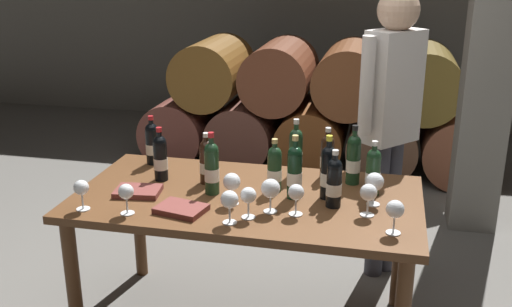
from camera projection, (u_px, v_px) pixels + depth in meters
name	position (u px, v px, depth m)	size (l,w,h in m)	color
barrel_stack	(314.00, 109.00, 5.41)	(3.12, 0.90, 1.15)	brown
stone_pillar	(491.00, 46.00, 3.97)	(0.32, 0.32, 2.60)	slate
dining_table	(247.00, 212.00, 2.97)	(1.70, 0.90, 0.76)	brown
wine_bottle_0	(212.00, 168.00, 2.91)	(0.07, 0.07, 0.32)	#19381E
wine_bottle_1	(207.00, 161.00, 3.05)	(0.07, 0.07, 0.27)	black
wine_bottle_2	(353.00, 159.00, 3.04)	(0.07, 0.07, 0.31)	#19381E
wine_bottle_3	(152.00, 143.00, 3.33)	(0.07, 0.07, 0.28)	black
wine_bottle_4	(296.00, 152.00, 3.14)	(0.07, 0.07, 0.32)	#19381E
wine_bottle_5	(373.00, 171.00, 2.91)	(0.07, 0.07, 0.28)	#19381E
wine_bottle_6	(275.00, 168.00, 2.95)	(0.07, 0.07, 0.27)	#19381E
wine_bottle_7	(160.00, 157.00, 3.09)	(0.07, 0.07, 0.29)	black
wine_bottle_8	(295.00, 171.00, 2.86)	(0.07, 0.07, 0.32)	black
wine_bottle_9	(328.00, 172.00, 2.86)	(0.07, 0.07, 0.32)	black
wine_bottle_10	(334.00, 182.00, 2.77)	(0.07, 0.07, 0.28)	black
wine_bottle_11	(327.00, 156.00, 3.13)	(0.07, 0.07, 0.28)	black
wine_glass_0	(368.00, 194.00, 2.67)	(0.08, 0.08, 0.15)	white
wine_glass_1	(229.00, 200.00, 2.60)	(0.08, 0.08, 0.15)	white
wine_glass_2	(375.00, 183.00, 2.79)	(0.09, 0.09, 0.16)	white
wine_glass_3	(296.00, 193.00, 2.68)	(0.07, 0.07, 0.15)	white
wine_glass_4	(232.00, 183.00, 2.79)	(0.08, 0.08, 0.16)	white
wine_glass_5	(395.00, 210.00, 2.50)	(0.08, 0.08, 0.15)	white
wine_glass_6	(126.00, 193.00, 2.69)	(0.07, 0.07, 0.15)	white
wine_glass_7	(271.00, 189.00, 2.71)	(0.09, 0.09, 0.16)	white
wine_glass_8	(81.00, 189.00, 2.74)	(0.07, 0.07, 0.15)	white
wine_glass_9	(248.00, 196.00, 2.65)	(0.07, 0.07, 0.15)	white
tasting_notebook	(138.00, 191.00, 2.94)	(0.22, 0.16, 0.03)	brown
leather_ledger	(181.00, 209.00, 2.74)	(0.22, 0.16, 0.03)	brown
sommelier_presenting	(391.00, 109.00, 3.40)	(0.36, 0.39, 1.72)	#383842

